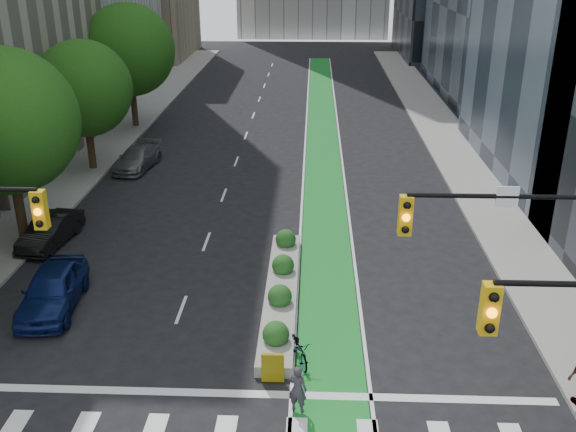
# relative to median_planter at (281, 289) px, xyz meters

# --- Properties ---
(ground) EXTENTS (160.00, 160.00, 0.00)m
(ground) POSITION_rel_median_planter_xyz_m (-1.20, -7.04, -0.37)
(ground) COLOR black
(ground) RESTS_ON ground
(sidewalk_left) EXTENTS (3.60, 90.00, 0.15)m
(sidewalk_left) POSITION_rel_median_planter_xyz_m (-13.00, 17.96, -0.30)
(sidewalk_left) COLOR gray
(sidewalk_left) RESTS_ON ground
(sidewalk_right) EXTENTS (3.60, 90.00, 0.15)m
(sidewalk_right) POSITION_rel_median_planter_xyz_m (10.60, 17.96, -0.30)
(sidewalk_right) COLOR gray
(sidewalk_right) RESTS_ON ground
(bike_lane_paint) EXTENTS (2.20, 70.00, 0.01)m
(bike_lane_paint) POSITION_rel_median_planter_xyz_m (1.80, 22.96, -0.37)
(bike_lane_paint) COLOR #178128
(bike_lane_paint) RESTS_ON ground
(tree_mid) EXTENTS (6.40, 6.40, 8.78)m
(tree_mid) POSITION_rel_median_planter_xyz_m (-12.20, 4.96, 5.20)
(tree_mid) COLOR black
(tree_mid) RESTS_ON ground
(tree_midfar) EXTENTS (5.60, 5.60, 7.76)m
(tree_midfar) POSITION_rel_median_planter_xyz_m (-12.20, 14.96, 4.57)
(tree_midfar) COLOR black
(tree_midfar) RESTS_ON ground
(tree_far) EXTENTS (6.60, 6.60, 9.00)m
(tree_far) POSITION_rel_median_planter_xyz_m (-12.20, 24.96, 5.32)
(tree_far) COLOR black
(tree_far) RESTS_ON ground
(signal_right) EXTENTS (5.82, 0.51, 7.20)m
(signal_right) POSITION_rel_median_planter_xyz_m (7.47, -6.57, 4.43)
(signal_right) COLOR black
(signal_right) RESTS_ON ground
(median_planter) EXTENTS (1.20, 10.26, 1.10)m
(median_planter) POSITION_rel_median_planter_xyz_m (0.00, 0.00, 0.00)
(median_planter) COLOR gray
(median_planter) RESTS_ON ground
(bicycle) EXTENTS (1.11, 1.87, 0.93)m
(bicycle) POSITION_rel_median_planter_xyz_m (0.80, -4.06, 0.09)
(bicycle) COLOR gray
(bicycle) RESTS_ON ground
(cyclist) EXTENTS (0.65, 0.53, 1.55)m
(cyclist) POSITION_rel_median_planter_xyz_m (0.80, -6.52, 0.40)
(cyclist) COLOR #37313B
(cyclist) RESTS_ON ground
(parked_car_left_near) EXTENTS (2.29, 4.80, 1.59)m
(parked_car_left_near) POSITION_rel_median_planter_xyz_m (-8.46, -1.08, 0.42)
(parked_car_left_near) COLOR #0D1B50
(parked_car_left_near) RESTS_ON ground
(parked_car_left_mid) EXTENTS (1.91, 4.18, 1.33)m
(parked_car_left_mid) POSITION_rel_median_planter_xyz_m (-10.70, 4.46, 0.29)
(parked_car_left_mid) COLOR black
(parked_car_left_mid) RESTS_ON ground
(parked_car_left_far) EXTENTS (2.45, 4.75, 1.32)m
(parked_car_left_far) POSITION_rel_median_planter_xyz_m (-9.56, 15.37, 0.29)
(parked_car_left_far) COLOR #5B5E60
(parked_car_left_far) RESTS_ON ground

